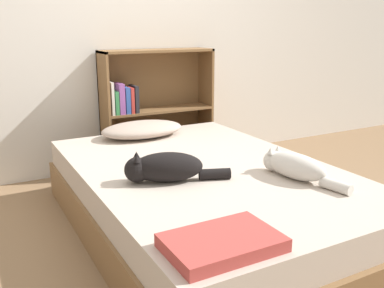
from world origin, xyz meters
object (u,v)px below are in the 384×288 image
at_px(bed, 205,200).
at_px(pillow, 142,129).
at_px(cat_dark, 164,168).
at_px(bookshelf, 152,108).
at_px(cat_light, 294,166).

height_order(bed, pillow, pillow).
distance_m(pillow, cat_dark, 0.96).
bearing_deg(pillow, bookshelf, 59.30).
bearing_deg(cat_dark, pillow, -84.63).
relative_size(cat_light, bookshelf, 0.53).
xyz_separation_m(cat_dark, bookshelf, (0.52, 1.37, 0.04)).
bearing_deg(cat_light, cat_dark, 55.08).
bearing_deg(cat_light, pillow, 6.06).
xyz_separation_m(bed, pillow, (-0.05, 0.82, 0.25)).
bearing_deg(cat_dark, bookshelf, -90.02).
relative_size(bed, cat_light, 3.96).
bearing_deg(cat_dark, bed, -141.15).
distance_m(pillow, bookshelf, 0.53).
xyz_separation_m(cat_light, cat_dark, (-0.63, 0.28, 0.01)).
xyz_separation_m(pillow, bookshelf, (0.27, 0.45, 0.06)).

